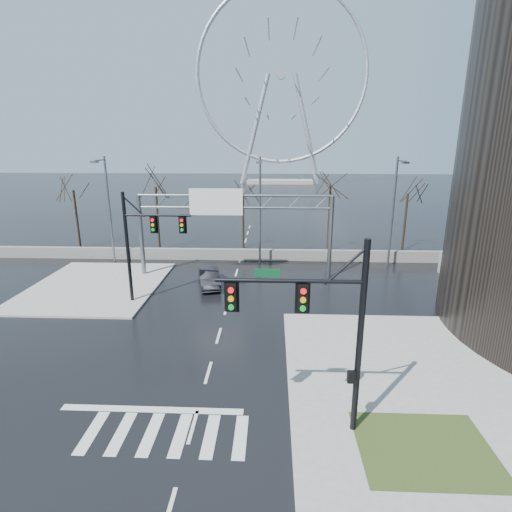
# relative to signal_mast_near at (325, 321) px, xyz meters

# --- Properties ---
(ground) EXTENTS (260.00, 260.00, 0.00)m
(ground) POSITION_rel_signal_mast_near_xyz_m (-5.14, 4.04, -4.87)
(ground) COLOR black
(ground) RESTS_ON ground
(sidewalk_right_ext) EXTENTS (12.00, 10.00, 0.15)m
(sidewalk_right_ext) POSITION_rel_signal_mast_near_xyz_m (4.86, 6.04, -4.80)
(sidewalk_right_ext) COLOR gray
(sidewalk_right_ext) RESTS_ON ground
(sidewalk_far) EXTENTS (10.00, 12.00, 0.15)m
(sidewalk_far) POSITION_rel_signal_mast_near_xyz_m (-16.14, 16.04, -4.80)
(sidewalk_far) COLOR gray
(sidewalk_far) RESTS_ON ground
(grass_strip) EXTENTS (5.00, 4.00, 0.02)m
(grass_strip) POSITION_rel_signal_mast_near_xyz_m (3.86, -0.96, -4.72)
(grass_strip) COLOR #2B3F1A
(grass_strip) RESTS_ON sidewalk_near
(barrier_wall) EXTENTS (52.00, 0.50, 1.10)m
(barrier_wall) POSITION_rel_signal_mast_near_xyz_m (-5.14, 24.04, -4.32)
(barrier_wall) COLOR slate
(barrier_wall) RESTS_ON ground
(signal_mast_near) EXTENTS (5.52, 0.41, 8.00)m
(signal_mast_near) POSITION_rel_signal_mast_near_xyz_m (0.00, 0.00, 0.00)
(signal_mast_near) COLOR black
(signal_mast_near) RESTS_ON ground
(signal_mast_far) EXTENTS (4.72, 0.41, 8.00)m
(signal_mast_far) POSITION_rel_signal_mast_near_xyz_m (-11.01, 13.00, -0.04)
(signal_mast_far) COLOR black
(signal_mast_far) RESTS_ON ground
(sign_gantry) EXTENTS (16.36, 0.40, 7.60)m
(sign_gantry) POSITION_rel_signal_mast_near_xyz_m (-5.52, 19.00, 0.31)
(sign_gantry) COLOR slate
(sign_gantry) RESTS_ON ground
(streetlight_left) EXTENTS (0.50, 2.55, 10.00)m
(streetlight_left) POSITION_rel_signal_mast_near_xyz_m (-17.14, 22.20, 1.01)
(streetlight_left) COLOR slate
(streetlight_left) RESTS_ON ground
(streetlight_mid) EXTENTS (0.50, 2.55, 10.00)m
(streetlight_mid) POSITION_rel_signal_mast_near_xyz_m (-3.14, 22.20, 1.01)
(streetlight_mid) COLOR slate
(streetlight_mid) RESTS_ON ground
(streetlight_right) EXTENTS (0.50, 2.55, 10.00)m
(streetlight_right) POSITION_rel_signal_mast_near_xyz_m (8.86, 22.20, 1.01)
(streetlight_right) COLOR slate
(streetlight_right) RESTS_ON ground
(tree_far_left) EXTENTS (3.50, 3.50, 7.00)m
(tree_far_left) POSITION_rel_signal_mast_near_xyz_m (-23.14, 28.04, 0.70)
(tree_far_left) COLOR black
(tree_far_left) RESTS_ON ground
(tree_left) EXTENTS (3.75, 3.75, 7.50)m
(tree_left) POSITION_rel_signal_mast_near_xyz_m (-14.14, 27.54, 1.10)
(tree_left) COLOR black
(tree_left) RESTS_ON ground
(tree_center) EXTENTS (3.25, 3.25, 6.50)m
(tree_center) POSITION_rel_signal_mast_near_xyz_m (-5.14, 28.54, 0.30)
(tree_center) COLOR black
(tree_center) RESTS_ON ground
(tree_right) EXTENTS (3.90, 3.90, 7.80)m
(tree_right) POSITION_rel_signal_mast_near_xyz_m (3.86, 27.54, 1.34)
(tree_right) COLOR black
(tree_right) RESTS_ON ground
(tree_far_right) EXTENTS (3.40, 3.40, 6.80)m
(tree_far_right) POSITION_rel_signal_mast_near_xyz_m (11.86, 28.04, 0.54)
(tree_far_right) COLOR black
(tree_far_right) RESTS_ON ground
(ferris_wheel) EXTENTS (45.00, 6.00, 50.91)m
(ferris_wheel) POSITION_rel_signal_mast_near_xyz_m (-0.14, 99.04, 21.26)
(ferris_wheel) COLOR gray
(ferris_wheel) RESTS_ON ground
(car) EXTENTS (2.53, 4.65, 1.46)m
(car) POSITION_rel_signal_mast_near_xyz_m (-7.05, 16.63, -4.14)
(car) COLOR black
(car) RESTS_ON ground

